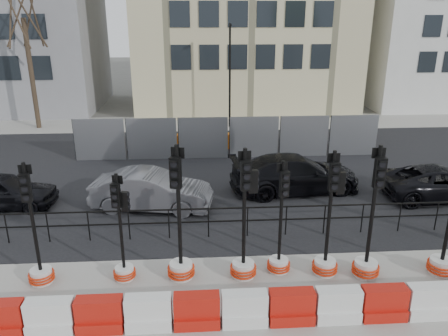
{
  "coord_description": "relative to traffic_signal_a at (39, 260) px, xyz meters",
  "views": [
    {
      "loc": [
        -1.49,
        -10.78,
        6.56
      ],
      "look_at": [
        -0.61,
        3.0,
        1.63
      ],
      "focal_mm": 35.0,
      "sensor_mm": 36.0,
      "label": 1
    }
  ],
  "objects": [
    {
      "name": "ground",
      "position": [
        5.54,
        0.93,
        -0.68
      ],
      "size": [
        120.0,
        120.0,
        0.0
      ],
      "primitive_type": "plane",
      "color": "#51514C",
      "rests_on": "ground"
    },
    {
      "name": "barrier_row",
      "position": [
        5.54,
        -1.87,
        -0.31
      ],
      "size": [
        16.75,
        0.5,
        0.8
      ],
      "color": "red",
      "rests_on": "ground"
    },
    {
      "name": "traffic_signal_h",
      "position": [
        10.43,
        -0.25,
        0.08
      ],
      "size": [
        0.72,
        0.72,
        3.65
      ],
      "rotation": [
        0.0,
        0.0,
        0.0
      ],
      "color": "white",
      "rests_on": "ground"
    },
    {
      "name": "building_grey",
      "position": [
        -8.46,
        22.92,
        6.32
      ],
      "size": [
        11.0,
        9.06,
        14.0
      ],
      "color": "gray",
      "rests_on": "ground"
    },
    {
      "name": "heras_fencing",
      "position": [
        5.53,
        10.73,
        0.0
      ],
      "size": [
        14.33,
        1.72,
        2.0
      ],
      "color": "gray",
      "rests_on": "ground"
    },
    {
      "name": "lamp_post_far",
      "position": [
        6.04,
        15.91,
        2.55
      ],
      "size": [
        0.12,
        0.56,
        6.0
      ],
      "color": "black",
      "rests_on": "ground"
    },
    {
      "name": "sidewalk_far",
      "position": [
        5.54,
        16.93,
        -0.67
      ],
      "size": [
        40.0,
        4.0,
        0.02
      ],
      "primitive_type": "cube",
      "color": "gray",
      "rests_on": "ground"
    },
    {
      "name": "traffic_signal_a",
      "position": [
        0.0,
        0.0,
        0.0
      ],
      "size": [
        0.65,
        0.65,
        3.28
      ],
      "rotation": [
        0.0,
        0.0,
        0.11
      ],
      "color": "white",
      "rests_on": "ground"
    },
    {
      "name": "traffic_signal_f",
      "position": [
        7.37,
        -0.05,
        0.14
      ],
      "size": [
        0.68,
        0.68,
        3.43
      ],
      "rotation": [
        0.0,
        0.0,
        -0.03
      ],
      "color": "white",
      "rests_on": "ground"
    },
    {
      "name": "car_b",
      "position": [
        2.42,
        4.39,
        0.01
      ],
      "size": [
        2.9,
        4.7,
        1.38
      ],
      "primitive_type": "imported",
      "rotation": [
        0.0,
        0.0,
        1.4
      ],
      "color": "#535459",
      "rests_on": "ground"
    },
    {
      "name": "car_c",
      "position": [
        7.78,
        5.66,
        0.05
      ],
      "size": [
        3.17,
        5.45,
        1.45
      ],
      "primitive_type": "imported",
      "rotation": [
        0.0,
        0.0,
        1.69
      ],
      "color": "black",
      "rests_on": "ground"
    },
    {
      "name": "sidewalk_near",
      "position": [
        5.54,
        -2.07,
        -0.67
      ],
      "size": [
        40.0,
        6.0,
        0.02
      ],
      "primitive_type": "cube",
      "color": "gray",
      "rests_on": "ground"
    },
    {
      "name": "tree_bare_far",
      "position": [
        -5.46,
        16.43,
        5.98
      ],
      "size": [
        2.0,
        2.0,
        9.0
      ],
      "color": "#473828",
      "rests_on": "ground"
    },
    {
      "name": "traffic_signal_c",
      "position": [
        3.56,
        0.01,
        0.07
      ],
      "size": [
        0.72,
        0.72,
        3.64
      ],
      "rotation": [
        0.0,
        0.0,
        -0.3
      ],
      "color": "white",
      "rests_on": "ground"
    },
    {
      "name": "traffic_signal_g",
      "position": [
        8.4,
        -0.22,
        0.07
      ],
      "size": [
        0.71,
        0.71,
        3.6
      ],
      "rotation": [
        0.0,
        0.0,
        -0.02
      ],
      "color": "white",
      "rests_on": "ground"
    },
    {
      "name": "car_a",
      "position": [
        -2.84,
        4.86,
        -0.05
      ],
      "size": [
        1.9,
        3.85,
        1.25
      ],
      "primitive_type": "imported",
      "rotation": [
        0.0,
        0.0,
        1.51
      ],
      "color": "black",
      "rests_on": "ground"
    },
    {
      "name": "kerb_railing",
      "position": [
        5.54,
        2.13,
        0.01
      ],
      "size": [
        18.0,
        0.04,
        1.0
      ],
      "color": "black",
      "rests_on": "ground"
    },
    {
      "name": "traffic_signal_d",
      "position": [
        5.2,
        -0.05,
        0.16
      ],
      "size": [
        0.7,
        0.7,
        3.53
      ],
      "rotation": [
        0.0,
        0.0,
        0.11
      ],
      "color": "white",
      "rests_on": "ground"
    },
    {
      "name": "traffic_signal_e",
      "position": [
        6.16,
        0.13,
        -0.03
      ],
      "size": [
        0.62,
        0.62,
        3.14
      ],
      "rotation": [
        0.0,
        0.0,
        0.22
      ],
      "color": "white",
      "rests_on": "ground"
    },
    {
      "name": "traffic_signal_b",
      "position": [
        2.1,
        0.04,
        0.02
      ],
      "size": [
        0.58,
        0.58,
        2.94
      ],
      "rotation": [
        0.0,
        0.0,
        -0.24
      ],
      "color": "white",
      "rests_on": "ground"
    },
    {
      "name": "road",
      "position": [
        5.54,
        7.93,
        -0.66
      ],
      "size": [
        40.0,
        14.0,
        0.03
      ],
      "primitive_type": "cube",
      "color": "black",
      "rests_on": "ground"
    },
    {
      "name": "car_d",
      "position": [
        13.06,
        4.66,
        -0.07
      ],
      "size": [
        2.16,
        4.46,
        1.22
      ],
      "primitive_type": "imported",
      "rotation": [
        0.0,
        0.0,
        1.59
      ],
      "color": "black",
      "rests_on": "ground"
    }
  ]
}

